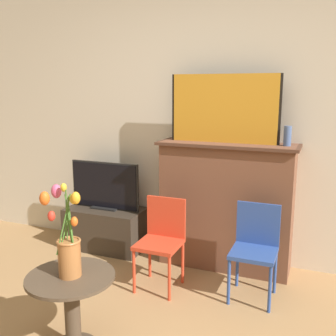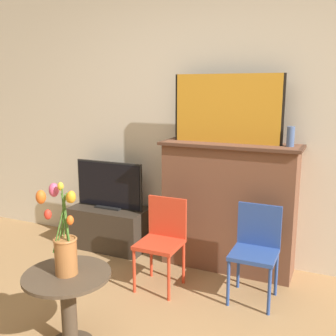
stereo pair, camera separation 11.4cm
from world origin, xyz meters
name	(u,v)px [view 2 (the right image)]	position (x,y,z in m)	size (l,w,h in m)	color
wall_back	(223,112)	(0.00, 2.13, 1.35)	(8.00, 0.06, 2.70)	beige
fireplace_mantel	(229,205)	(0.14, 1.93, 0.57)	(1.18, 0.39, 1.11)	brown
painting	(227,109)	(0.09, 1.93, 1.39)	(0.92, 0.03, 0.57)	black
mantel_candle	(291,137)	(0.61, 1.93, 1.18)	(0.06, 0.06, 0.16)	#4C6699
tv_stand	(110,227)	(-1.05, 1.88, 0.20)	(0.76, 0.41, 0.40)	#382D23
tv_monitor	(109,186)	(-1.05, 1.88, 0.62)	(0.71, 0.12, 0.46)	black
chair_red	(163,236)	(-0.25, 1.39, 0.41)	(0.33, 0.33, 0.71)	red
chair_blue	(256,246)	(0.47, 1.50, 0.41)	(0.33, 0.33, 0.71)	#2D4C99
side_table	(68,300)	(-0.43, 0.45, 0.32)	(0.52, 0.52, 0.49)	#4C3D2D
vase_tulips	(64,243)	(-0.43, 0.44, 0.68)	(0.26, 0.22, 0.54)	#AD6B38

